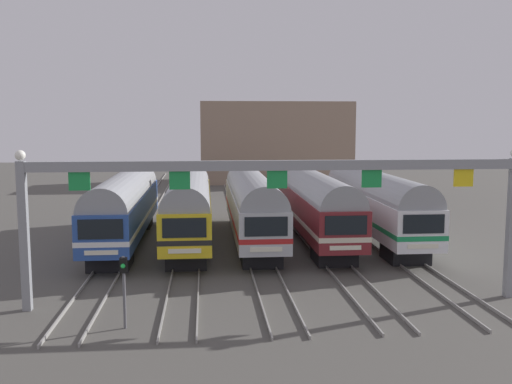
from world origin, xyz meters
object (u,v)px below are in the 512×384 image
at_px(commuter_train_maroon, 314,202).
at_px(yard_signal_mast, 124,278).
at_px(commuter_train_blue, 125,204).
at_px(commuter_train_white, 375,201).
at_px(commuter_train_yellow, 189,203).
at_px(catenary_gantry, 277,188).
at_px(commuter_train_stainless, 252,203).

bearing_deg(commuter_train_maroon, yard_signal_mast, -123.44).
distance_m(commuter_train_blue, commuter_train_white, 17.04).
distance_m(commuter_train_blue, commuter_train_yellow, 4.26).
bearing_deg(catenary_gantry, yard_signal_mast, -157.66).
relative_size(commuter_train_white, catenary_gantry, 0.81).
xyz_separation_m(commuter_train_blue, commuter_train_white, (17.04, 0.00, 0.00)).
height_order(commuter_train_maroon, yard_signal_mast, commuter_train_maroon).
xyz_separation_m(commuter_train_stainless, catenary_gantry, (0.00, -13.50, 2.58)).
height_order(commuter_train_stainless, commuter_train_white, same).
xyz_separation_m(commuter_train_stainless, yard_signal_mast, (-6.39, -16.12, -0.65)).
xyz_separation_m(commuter_train_stainless, commuter_train_maroon, (4.26, 0.00, 0.00)).
bearing_deg(commuter_train_maroon, commuter_train_yellow, 180.00).
bearing_deg(catenary_gantry, commuter_train_blue, 122.25).
distance_m(commuter_train_stainless, commuter_train_maroon, 4.26).
bearing_deg(catenary_gantry, commuter_train_white, 57.75).
bearing_deg(commuter_train_white, commuter_train_yellow, 180.00).
bearing_deg(commuter_train_stainless, commuter_train_yellow, 180.00).
relative_size(commuter_train_maroon, commuter_train_white, 1.00).
height_order(commuter_train_white, catenary_gantry, catenary_gantry).
xyz_separation_m(commuter_train_yellow, catenary_gantry, (4.26, -13.50, 2.58)).
relative_size(commuter_train_stainless, yard_signal_mast, 6.19).
distance_m(commuter_train_yellow, yard_signal_mast, 16.28).
height_order(commuter_train_blue, commuter_train_stainless, same).
xyz_separation_m(commuter_train_maroon, commuter_train_white, (4.26, 0.00, 0.00)).
xyz_separation_m(commuter_train_blue, commuter_train_stainless, (8.52, 0.00, 0.00)).
height_order(commuter_train_blue, commuter_train_maroon, same).
bearing_deg(yard_signal_mast, commuter_train_white, 47.25).
distance_m(commuter_train_white, yard_signal_mast, 21.97).
relative_size(commuter_train_blue, commuter_train_yellow, 1.00).
bearing_deg(commuter_train_maroon, commuter_train_blue, 180.00).
bearing_deg(catenary_gantry, commuter_train_yellow, 107.51).
xyz_separation_m(commuter_train_blue, commuter_train_maroon, (12.78, 0.00, 0.00)).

